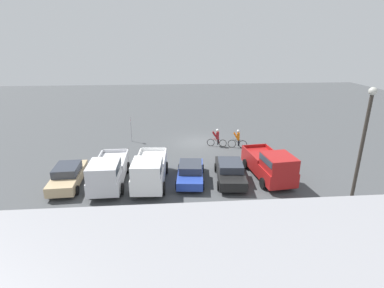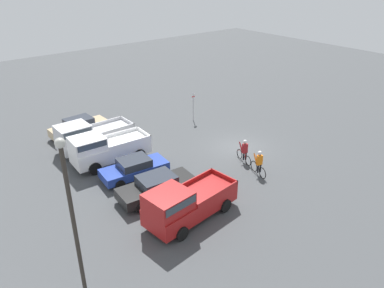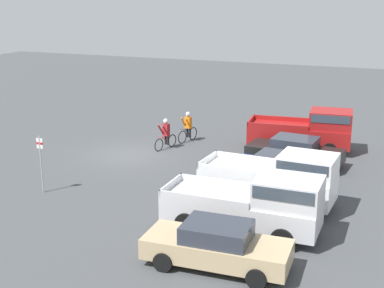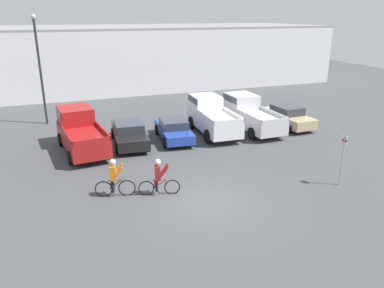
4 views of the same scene
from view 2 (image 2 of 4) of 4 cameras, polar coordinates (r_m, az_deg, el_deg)
name	(u,v)px [view 2 (image 2 of 4)]	position (r m, az deg, el deg)	size (l,w,h in m)	color
ground_plane	(239,148)	(28.48, 7.11, -0.54)	(80.00, 80.00, 0.00)	#424447
pickup_truck_0	(184,203)	(20.06, -1.16, -8.96)	(2.66, 5.61, 2.27)	maroon
sedan_0	(157,186)	(22.33, -5.37, -6.45)	(2.31, 4.83, 1.40)	black
sedan_1	(134,168)	(24.47, -8.78, -3.62)	(2.25, 4.48, 1.33)	#233D9E
pickup_truck_1	(105,148)	(26.23, -13.18, -0.63)	(2.44, 5.43, 2.28)	white
pickup_truck_2	(89,135)	(28.61, -15.48, 1.30)	(2.24, 5.58, 2.20)	silver
sedan_2	(79,127)	(31.32, -16.78, 2.50)	(2.05, 4.64, 1.46)	tan
cyclist_0	(244,151)	(26.18, 7.98, -1.01)	(1.80, 0.59, 1.71)	black
cyclist_1	(259,163)	(24.74, 10.16, -2.84)	(1.72, 0.57, 1.76)	black
fire_lane_sign	(193,104)	(32.65, 0.19, 6.11)	(0.06, 0.30, 2.51)	#9E9EA3
lamppost	(73,218)	(14.36, -17.69, -10.67)	(0.36, 0.36, 7.55)	#2D2823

